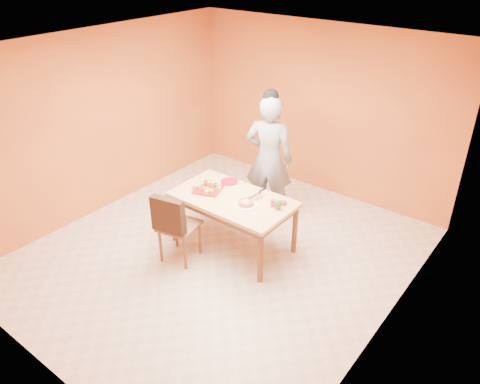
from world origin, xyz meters
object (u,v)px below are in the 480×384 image
Objects in this scene: person at (269,159)px; sponge_cake at (246,203)px; dining_table at (233,204)px; red_dinner_plate at (229,182)px; pastry_platter at (208,189)px; egg_ornament at (278,204)px; checker_tin at (283,203)px; dining_chair at (178,225)px; magenta_glass at (273,203)px.

sponge_cake is at bearing 87.60° from person.
dining_table is 7.94× the size of sponge_cake.
person is 7.92× the size of red_dinner_plate.
pastry_platter is at bearing 51.41° from person.
red_dinner_plate is 0.95m from egg_ornament.
checker_tin is at bearing 114.70° from person.
pastry_platter is 1.03m from egg_ornament.
person is at bearing 108.90° from sponge_cake.
pastry_platter is at bearing -162.91° from checker_tin.
egg_ornament is (0.62, 0.12, 0.16)m from dining_table.
dining_chair is 1.38m from checker_tin.
checker_tin is at bearing 112.20° from egg_ornament.
dining_chair is at bearing -138.95° from magenta_glass.
magenta_glass is (0.62, -0.80, -0.14)m from person.
pastry_platter reaches higher than dining_table.
pastry_platter is 1.05m from checker_tin.
person is at bearing 72.71° from pastry_platter.
red_dinner_plate is 2.49× the size of checker_tin.
red_dinner_plate is (0.07, 0.97, 0.24)m from dining_chair.
person is 5.46× the size of pastry_platter.
dining_table is 0.45m from red_dinner_plate.
checker_tin reaches higher than dining_table.
person is at bearing 148.59° from egg_ornament.
pastry_platter is at bearing 79.18° from dining_chair.
egg_ornament is at bearing -14.99° from magenta_glass.
pastry_platter is 0.64m from sponge_cake.
red_dinner_plate is 1.19× the size of sponge_cake.
egg_ornament reaches higher than checker_tin.
red_dinner_plate is at bearing 134.38° from dining_table.
checker_tin reaches higher than red_dinner_plate.
pastry_platter is at bearing -102.74° from red_dinner_plate.
checker_tin is at bearing 17.09° from pastry_platter.
magenta_glass is at bearing 11.06° from pastry_platter.
person is at bearing 128.09° from magenta_glass.
dining_chair is 0.92m from sponge_cake.
dining_chair is at bearing -136.89° from checker_tin.
checker_tin is (0.07, 0.13, -0.03)m from magenta_glass.
dining_chair is at bearing -136.23° from sponge_cake.
person is at bearing 95.06° from dining_table.
dining_table is at bearing -165.00° from magenta_glass.
egg_ornament is at bearing 25.07° from sponge_cake.
person reaches higher than dining_table.
red_dinner_plate is at bearing 147.17° from sponge_cake.
sponge_cake is (0.63, 0.60, 0.27)m from dining_chair.
magenta_glass is (-0.08, 0.02, -0.02)m from egg_ornament.
checker_tin is at bearing -2.77° from red_dinner_plate.
magenta_glass is at bearing -11.33° from red_dinner_plate.
dining_table is 0.66m from egg_ornament.
person reaches higher than sponge_cake.
magenta_glass is 0.15m from checker_tin.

